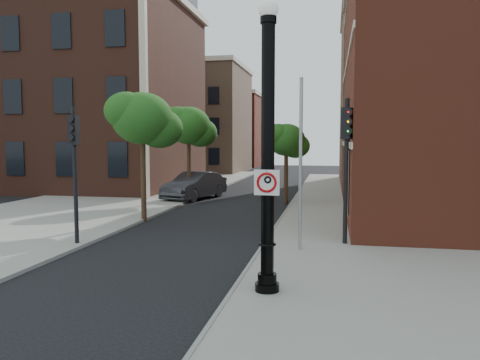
% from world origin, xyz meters
% --- Properties ---
extents(ground, '(120.00, 120.00, 0.00)m').
position_xyz_m(ground, '(0.00, 0.00, 0.00)').
color(ground, black).
rests_on(ground, ground).
extents(sidewalk_right, '(8.00, 60.00, 0.12)m').
position_xyz_m(sidewalk_right, '(6.00, 10.00, 0.06)').
color(sidewalk_right, gray).
rests_on(sidewalk_right, ground).
extents(sidewalk_left, '(10.00, 50.00, 0.12)m').
position_xyz_m(sidewalk_left, '(-9.00, 18.00, 0.06)').
color(sidewalk_left, gray).
rests_on(sidewalk_left, ground).
extents(curb_edge, '(0.10, 60.00, 0.14)m').
position_xyz_m(curb_edge, '(2.05, 10.00, 0.07)').
color(curb_edge, gray).
rests_on(curb_edge, ground).
extents(victorian_building, '(18.60, 14.60, 17.95)m').
position_xyz_m(victorian_building, '(-16.00, 23.97, 8.74)').
color(victorian_building, '#552B1F').
rests_on(victorian_building, ground).
extents(bg_building_tan_a, '(12.00, 12.00, 12.00)m').
position_xyz_m(bg_building_tan_a, '(-12.00, 44.00, 6.00)').
color(bg_building_tan_a, '#916A4F').
rests_on(bg_building_tan_a, ground).
extents(bg_building_red, '(12.00, 12.00, 10.00)m').
position_xyz_m(bg_building_red, '(-12.00, 58.00, 5.00)').
color(bg_building_red, maroon).
rests_on(bg_building_red, ground).
extents(lamppost, '(0.58, 0.58, 6.84)m').
position_xyz_m(lamppost, '(2.86, 0.62, 3.16)').
color(lamppost, black).
rests_on(lamppost, ground).
extents(no_parking_sign, '(0.59, 0.07, 0.59)m').
position_xyz_m(no_parking_sign, '(2.87, 0.44, 2.72)').
color(no_parking_sign, white).
rests_on(no_parking_sign, ground).
extents(parked_car, '(3.15, 5.50, 1.71)m').
position_xyz_m(parked_car, '(-4.12, 17.97, 0.86)').
color(parked_car, '#2E2E33').
rests_on(parked_car, ground).
extents(traffic_signal_left, '(0.31, 0.40, 4.83)m').
position_xyz_m(traffic_signal_left, '(-4.35, 4.48, 3.26)').
color(traffic_signal_left, black).
rests_on(traffic_signal_left, ground).
extents(traffic_signal_right, '(0.41, 0.45, 5.10)m').
position_xyz_m(traffic_signal_right, '(4.81, 6.24, 3.44)').
color(traffic_signal_right, black).
rests_on(traffic_signal_right, ground).
extents(utility_pole, '(0.11, 0.11, 5.68)m').
position_xyz_m(utility_pole, '(3.33, 4.98, 2.84)').
color(utility_pole, '#999999').
rests_on(utility_pole, ground).
extents(street_tree_a, '(3.23, 2.92, 5.82)m').
position_xyz_m(street_tree_a, '(-4.00, 9.71, 4.60)').
color(street_tree_a, '#342014').
rests_on(street_tree_a, ground).
extents(street_tree_b, '(3.18, 2.88, 5.74)m').
position_xyz_m(street_tree_b, '(-4.27, 17.42, 4.53)').
color(street_tree_b, '#342014').
rests_on(street_tree_b, ground).
extents(street_tree_c, '(2.58, 2.33, 4.64)m').
position_xyz_m(street_tree_c, '(1.74, 16.91, 3.66)').
color(street_tree_c, '#342014').
rests_on(street_tree_c, ground).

